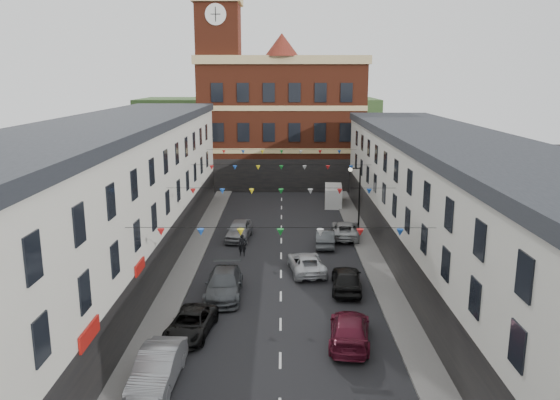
{
  "coord_description": "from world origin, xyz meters",
  "views": [
    {
      "loc": [
        0.11,
        -32.31,
        13.57
      ],
      "look_at": [
        -0.09,
        8.39,
        4.37
      ],
      "focal_mm": 35.0,
      "sensor_mm": 36.0,
      "label": 1
    }
  ],
  "objects_px": {
    "car_left_e": "(239,230)",
    "car_left_d": "(224,284)",
    "car_left_b": "(158,368)",
    "pedestrian": "(242,245)",
    "car_right_d": "(347,279)",
    "car_right_f": "(345,230)",
    "street_lamp": "(357,191)",
    "moving_car": "(306,263)",
    "car_left_c": "(191,324)",
    "car_right_e": "(325,238)",
    "white_van": "(333,196)",
    "car_right_c": "(350,330)"
  },
  "relations": [
    {
      "from": "street_lamp",
      "to": "car_left_c",
      "type": "xyz_separation_m",
      "value": [
        -11.37,
        -19.26,
        -3.27
      ]
    },
    {
      "from": "car_left_b",
      "to": "pedestrian",
      "type": "relative_size",
      "value": 2.85
    },
    {
      "from": "street_lamp",
      "to": "car_right_e",
      "type": "bearing_deg",
      "value": -130.81
    },
    {
      "from": "car_right_d",
      "to": "car_right_e",
      "type": "xyz_separation_m",
      "value": [
        -0.67,
        9.54,
        -0.1
      ]
    },
    {
      "from": "street_lamp",
      "to": "car_left_c",
      "type": "distance_m",
      "value": 22.6
    },
    {
      "from": "car_left_c",
      "to": "moving_car",
      "type": "bearing_deg",
      "value": 62.88
    },
    {
      "from": "car_left_b",
      "to": "car_left_d",
      "type": "relative_size",
      "value": 0.89
    },
    {
      "from": "pedestrian",
      "to": "car_left_d",
      "type": "bearing_deg",
      "value": -92.98
    },
    {
      "from": "car_right_e",
      "to": "car_right_f",
      "type": "bearing_deg",
      "value": -124.46
    },
    {
      "from": "car_left_e",
      "to": "car_left_d",
      "type": "bearing_deg",
      "value": -84.7
    },
    {
      "from": "moving_car",
      "to": "car_left_d",
      "type": "bearing_deg",
      "value": 31.2
    },
    {
      "from": "car_left_d",
      "to": "pedestrian",
      "type": "xyz_separation_m",
      "value": [
        0.6,
        7.95,
        0.06
      ]
    },
    {
      "from": "pedestrian",
      "to": "car_right_f",
      "type": "bearing_deg",
      "value": 31.62
    },
    {
      "from": "car_left_d",
      "to": "car_left_e",
      "type": "xyz_separation_m",
      "value": [
        -0.0,
        12.46,
        0.01
      ]
    },
    {
      "from": "street_lamp",
      "to": "pedestrian",
      "type": "height_order",
      "value": "street_lamp"
    },
    {
      "from": "car_right_d",
      "to": "car_left_d",
      "type": "bearing_deg",
      "value": 11.75
    },
    {
      "from": "street_lamp",
      "to": "moving_car",
      "type": "bearing_deg",
      "value": -116.35
    },
    {
      "from": "car_left_e",
      "to": "white_van",
      "type": "relative_size",
      "value": 1.02
    },
    {
      "from": "car_right_f",
      "to": "pedestrian",
      "type": "distance_m",
      "value": 9.84
    },
    {
      "from": "car_left_c",
      "to": "moving_car",
      "type": "relative_size",
      "value": 0.93
    },
    {
      "from": "car_left_e",
      "to": "moving_car",
      "type": "bearing_deg",
      "value": -51.02
    },
    {
      "from": "car_left_c",
      "to": "car_right_f",
      "type": "height_order",
      "value": "car_right_f"
    },
    {
      "from": "car_right_d",
      "to": "moving_car",
      "type": "relative_size",
      "value": 0.96
    },
    {
      "from": "car_right_d",
      "to": "car_right_f",
      "type": "bearing_deg",
      "value": -91.35
    },
    {
      "from": "car_left_d",
      "to": "pedestrian",
      "type": "bearing_deg",
      "value": 84.75
    },
    {
      "from": "street_lamp",
      "to": "car_right_f",
      "type": "height_order",
      "value": "street_lamp"
    },
    {
      "from": "car_right_d",
      "to": "car_right_f",
      "type": "xyz_separation_m",
      "value": [
        1.23,
        11.92,
        -0.09
      ]
    },
    {
      "from": "car_left_e",
      "to": "pedestrian",
      "type": "height_order",
      "value": "pedestrian"
    },
    {
      "from": "car_right_d",
      "to": "car_left_b",
      "type": "bearing_deg",
      "value": 53.39
    },
    {
      "from": "street_lamp",
      "to": "moving_car",
      "type": "relative_size",
      "value": 1.22
    },
    {
      "from": "street_lamp",
      "to": "moving_car",
      "type": "height_order",
      "value": "street_lamp"
    },
    {
      "from": "car_right_c",
      "to": "white_van",
      "type": "bearing_deg",
      "value": -86.27
    },
    {
      "from": "car_left_d",
      "to": "car_right_e",
      "type": "distance_m",
      "value": 12.76
    },
    {
      "from": "car_left_c",
      "to": "car_right_f",
      "type": "relative_size",
      "value": 0.89
    },
    {
      "from": "white_van",
      "to": "pedestrian",
      "type": "relative_size",
      "value": 2.7
    },
    {
      "from": "car_left_b",
      "to": "car_left_e",
      "type": "bearing_deg",
      "value": 87.79
    },
    {
      "from": "car_left_b",
      "to": "pedestrian",
      "type": "height_order",
      "value": "pedestrian"
    },
    {
      "from": "car_right_e",
      "to": "white_van",
      "type": "height_order",
      "value": "white_van"
    },
    {
      "from": "street_lamp",
      "to": "car_left_d",
      "type": "relative_size",
      "value": 1.09
    },
    {
      "from": "car_left_d",
      "to": "moving_car",
      "type": "relative_size",
      "value": 1.12
    },
    {
      "from": "car_left_b",
      "to": "car_right_d",
      "type": "distance_m",
      "value": 14.85
    },
    {
      "from": "street_lamp",
      "to": "car_right_c",
      "type": "height_order",
      "value": "street_lamp"
    },
    {
      "from": "street_lamp",
      "to": "white_van",
      "type": "xyz_separation_m",
      "value": [
        -0.95,
        11.28,
        -2.88
      ]
    },
    {
      "from": "car_right_e",
      "to": "white_van",
      "type": "xyz_separation_m",
      "value": [
        2.0,
        14.7,
        0.33
      ]
    },
    {
      "from": "car_left_e",
      "to": "car_right_c",
      "type": "height_order",
      "value": "car_left_e"
    },
    {
      "from": "car_right_f",
      "to": "moving_car",
      "type": "height_order",
      "value": "car_right_f"
    },
    {
      "from": "car_left_b",
      "to": "car_right_d",
      "type": "height_order",
      "value": "car_left_b"
    },
    {
      "from": "pedestrian",
      "to": "car_right_d",
      "type": "bearing_deg",
      "value": -42.39
    },
    {
      "from": "street_lamp",
      "to": "car_left_c",
      "type": "bearing_deg",
      "value": -120.55
    },
    {
      "from": "car_left_c",
      "to": "car_right_c",
      "type": "distance_m",
      "value": 8.46
    }
  ]
}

